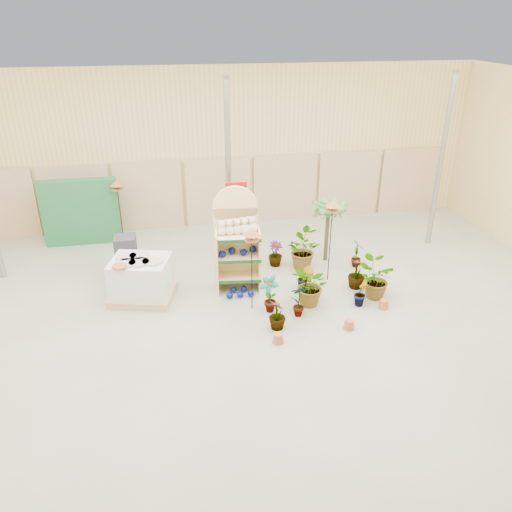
{
  "coord_description": "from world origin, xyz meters",
  "views": [
    {
      "loc": [
        -1.45,
        -7.99,
        5.7
      ],
      "look_at": [
        0.3,
        1.5,
        1.0
      ],
      "focal_mm": 35.0,
      "sensor_mm": 36.0,
      "label": 1
    }
  ],
  "objects_px": {
    "bird_table_front": "(252,235)",
    "potted_plant_2": "(311,286)",
    "display_shelf": "(237,243)",
    "pallet_stack": "(141,279)"
  },
  "relations": [
    {
      "from": "potted_plant_2",
      "to": "display_shelf",
      "type": "bearing_deg",
      "value": 141.31
    },
    {
      "from": "display_shelf",
      "to": "bird_table_front",
      "type": "bearing_deg",
      "value": -75.44
    },
    {
      "from": "bird_table_front",
      "to": "potted_plant_2",
      "type": "relative_size",
      "value": 2.02
    },
    {
      "from": "pallet_stack",
      "to": "potted_plant_2",
      "type": "relative_size",
      "value": 1.71
    },
    {
      "from": "pallet_stack",
      "to": "potted_plant_2",
      "type": "xyz_separation_m",
      "value": [
        3.58,
        -0.96,
        -0.02
      ]
    },
    {
      "from": "pallet_stack",
      "to": "potted_plant_2",
      "type": "bearing_deg",
      "value": -0.52
    },
    {
      "from": "display_shelf",
      "to": "pallet_stack",
      "type": "distance_m",
      "value": 2.24
    },
    {
      "from": "display_shelf",
      "to": "potted_plant_2",
      "type": "relative_size",
      "value": 2.6
    },
    {
      "from": "display_shelf",
      "to": "pallet_stack",
      "type": "xyz_separation_m",
      "value": [
        -2.15,
        -0.19,
        -0.61
      ]
    },
    {
      "from": "bird_table_front",
      "to": "potted_plant_2",
      "type": "height_order",
      "value": "bird_table_front"
    }
  ]
}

